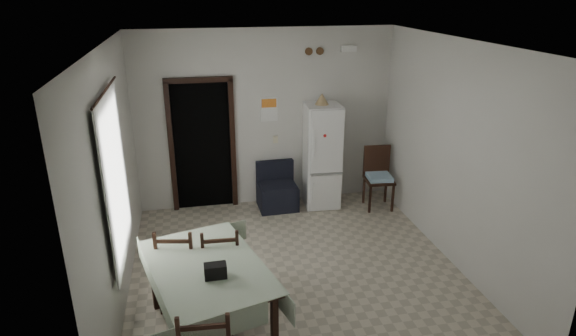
# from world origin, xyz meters

# --- Properties ---
(ground) EXTENTS (4.50, 4.50, 0.00)m
(ground) POSITION_xyz_m (0.00, 0.00, 0.00)
(ground) COLOR #ABA18C
(ground) RESTS_ON ground
(ceiling) EXTENTS (4.20, 4.50, 0.02)m
(ceiling) POSITION_xyz_m (0.00, 0.00, 2.90)
(ceiling) COLOR white
(ceiling) RESTS_ON ground
(wall_back) EXTENTS (4.20, 0.02, 2.90)m
(wall_back) POSITION_xyz_m (0.00, 2.25, 1.45)
(wall_back) COLOR silver
(wall_back) RESTS_ON ground
(wall_front) EXTENTS (4.20, 0.02, 2.90)m
(wall_front) POSITION_xyz_m (0.00, -2.25, 1.45)
(wall_front) COLOR silver
(wall_front) RESTS_ON ground
(wall_left) EXTENTS (0.02, 4.50, 2.90)m
(wall_left) POSITION_xyz_m (-2.10, 0.00, 1.45)
(wall_left) COLOR silver
(wall_left) RESTS_ON ground
(wall_right) EXTENTS (0.02, 4.50, 2.90)m
(wall_right) POSITION_xyz_m (2.10, 0.00, 1.45)
(wall_right) COLOR silver
(wall_right) RESTS_ON ground
(doorway) EXTENTS (1.06, 0.52, 2.22)m
(doorway) POSITION_xyz_m (-1.05, 2.45, 1.06)
(doorway) COLOR black
(doorway) RESTS_ON ground
(window_recess) EXTENTS (0.10, 1.20, 1.60)m
(window_recess) POSITION_xyz_m (-2.15, -0.20, 1.55)
(window_recess) COLOR silver
(window_recess) RESTS_ON ground
(curtain) EXTENTS (0.02, 1.45, 1.85)m
(curtain) POSITION_xyz_m (-2.04, -0.20, 1.55)
(curtain) COLOR white
(curtain) RESTS_ON ground
(curtain_rod) EXTENTS (0.02, 1.60, 0.02)m
(curtain_rod) POSITION_xyz_m (-2.03, -0.20, 2.50)
(curtain_rod) COLOR black
(curtain_rod) RESTS_ON ground
(calendar) EXTENTS (0.28, 0.02, 0.40)m
(calendar) POSITION_xyz_m (0.05, 2.24, 1.62)
(calendar) COLOR white
(calendar) RESTS_ON ground
(calendar_image) EXTENTS (0.24, 0.01, 0.14)m
(calendar_image) POSITION_xyz_m (0.05, 2.23, 1.72)
(calendar_image) COLOR orange
(calendar_image) RESTS_ON ground
(light_switch) EXTENTS (0.08, 0.02, 0.12)m
(light_switch) POSITION_xyz_m (0.15, 2.24, 1.10)
(light_switch) COLOR beige
(light_switch) RESTS_ON ground
(vent_left) EXTENTS (0.12, 0.03, 0.12)m
(vent_left) POSITION_xyz_m (0.70, 2.23, 2.52)
(vent_left) COLOR brown
(vent_left) RESTS_ON ground
(vent_right) EXTENTS (0.12, 0.03, 0.12)m
(vent_right) POSITION_xyz_m (0.88, 2.23, 2.52)
(vent_right) COLOR brown
(vent_right) RESTS_ON ground
(emergency_light) EXTENTS (0.25, 0.07, 0.09)m
(emergency_light) POSITION_xyz_m (1.35, 2.21, 2.55)
(emergency_light) COLOR white
(emergency_light) RESTS_ON ground
(fridge) EXTENTS (0.59, 0.59, 1.73)m
(fridge) POSITION_xyz_m (0.87, 1.93, 0.86)
(fridge) COLOR white
(fridge) RESTS_ON ground
(tan_cone) EXTENTS (0.23, 0.23, 0.18)m
(tan_cone) POSITION_xyz_m (0.85, 1.94, 1.82)
(tan_cone) COLOR tan
(tan_cone) RESTS_ON fridge
(navy_seat) EXTENTS (0.64, 0.62, 0.76)m
(navy_seat) POSITION_xyz_m (0.12, 1.93, 0.38)
(navy_seat) COLOR black
(navy_seat) RESTS_ON ground
(corner_chair) EXTENTS (0.48, 0.48, 1.03)m
(corner_chair) POSITION_xyz_m (1.77, 1.60, 0.51)
(corner_chair) COLOR black
(corner_chair) RESTS_ON ground
(dining_table) EXTENTS (1.45, 1.84, 0.84)m
(dining_table) POSITION_xyz_m (-1.16, -1.00, 0.42)
(dining_table) COLOR #A6B89E
(dining_table) RESTS_ON ground
(black_bag) EXTENTS (0.22, 0.13, 0.14)m
(black_bag) POSITION_xyz_m (-1.08, -1.23, 0.91)
(black_bag) COLOR black
(black_bag) RESTS_ON dining_table
(dining_chair_far_left) EXTENTS (0.53, 0.53, 1.04)m
(dining_chair_far_left) POSITION_xyz_m (-1.45, -0.41, 0.52)
(dining_chair_far_left) COLOR black
(dining_chair_far_left) RESTS_ON ground
(dining_chair_far_right) EXTENTS (0.46, 0.46, 1.01)m
(dining_chair_far_right) POSITION_xyz_m (-0.98, -0.46, 0.51)
(dining_chair_far_right) COLOR black
(dining_chair_far_right) RESTS_ON ground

